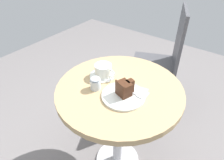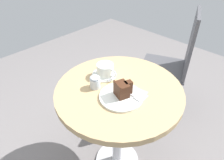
{
  "view_description": "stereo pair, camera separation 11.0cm",
  "coord_description": "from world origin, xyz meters",
  "px_view_note": "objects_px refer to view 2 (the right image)",
  "views": [
    {
      "loc": [
        0.48,
        -0.72,
        1.4
      ],
      "look_at": [
        -0.04,
        -0.01,
        0.75
      ],
      "focal_mm": 32.0,
      "sensor_mm": 36.0,
      "label": 1
    },
    {
      "loc": [
        0.57,
        -0.64,
        1.4
      ],
      "look_at": [
        -0.04,
        -0.01,
        0.75
      ],
      "focal_mm": 32.0,
      "sensor_mm": 36.0,
      "label": 2
    }
  ],
  "objects_px": {
    "saucer": "(104,75)",
    "fork": "(132,95)",
    "cafe_chair": "(176,59)",
    "sugar_pot": "(95,82)",
    "teaspoon": "(110,78)",
    "cake_slice": "(123,89)",
    "coffee_cup": "(105,69)",
    "napkin": "(129,96)",
    "cake_plate": "(121,96)"
  },
  "relations": [
    {
      "from": "fork",
      "to": "napkin",
      "type": "xyz_separation_m",
      "value": [
        -0.01,
        -0.0,
        -0.01
      ]
    },
    {
      "from": "teaspoon",
      "to": "cake_slice",
      "type": "relative_size",
      "value": 0.95
    },
    {
      "from": "saucer",
      "to": "napkin",
      "type": "distance_m",
      "value": 0.23
    },
    {
      "from": "cafe_chair",
      "to": "saucer",
      "type": "bearing_deg",
      "value": -31.7
    },
    {
      "from": "teaspoon",
      "to": "napkin",
      "type": "xyz_separation_m",
      "value": [
        0.18,
        -0.04,
        -0.01
      ]
    },
    {
      "from": "cafe_chair",
      "to": "sugar_pot",
      "type": "height_order",
      "value": "cafe_chair"
    },
    {
      "from": "fork",
      "to": "sugar_pot",
      "type": "relative_size",
      "value": 2.13
    },
    {
      "from": "coffee_cup",
      "to": "cafe_chair",
      "type": "xyz_separation_m",
      "value": [
        0.09,
        0.73,
        -0.2
      ]
    },
    {
      "from": "teaspoon",
      "to": "cake_plate",
      "type": "height_order",
      "value": "teaspoon"
    },
    {
      "from": "cake_plate",
      "to": "cafe_chair",
      "type": "distance_m",
      "value": 0.84
    },
    {
      "from": "napkin",
      "to": "sugar_pot",
      "type": "relative_size",
      "value": 2.5
    },
    {
      "from": "teaspoon",
      "to": "fork",
      "type": "height_order",
      "value": "fork"
    },
    {
      "from": "coffee_cup",
      "to": "teaspoon",
      "type": "relative_size",
      "value": 1.44
    },
    {
      "from": "fork",
      "to": "teaspoon",
      "type": "bearing_deg",
      "value": 169.83
    },
    {
      "from": "coffee_cup",
      "to": "fork",
      "type": "relative_size",
      "value": 0.86
    },
    {
      "from": "cafe_chair",
      "to": "teaspoon",
      "type": "bearing_deg",
      "value": -27.57
    },
    {
      "from": "napkin",
      "to": "sugar_pot",
      "type": "height_order",
      "value": "sugar_pot"
    },
    {
      "from": "fork",
      "to": "cafe_chair",
      "type": "height_order",
      "value": "cafe_chair"
    },
    {
      "from": "saucer",
      "to": "cake_plate",
      "type": "relative_size",
      "value": 0.64
    },
    {
      "from": "napkin",
      "to": "sugar_pot",
      "type": "bearing_deg",
      "value": -158.99
    },
    {
      "from": "coffee_cup",
      "to": "teaspoon",
      "type": "distance_m",
      "value": 0.06
    },
    {
      "from": "saucer",
      "to": "napkin",
      "type": "relative_size",
      "value": 0.8
    },
    {
      "from": "cake_slice",
      "to": "sugar_pot",
      "type": "height_order",
      "value": "cake_slice"
    },
    {
      "from": "cake_slice",
      "to": "teaspoon",
      "type": "bearing_deg",
      "value": 156.01
    },
    {
      "from": "saucer",
      "to": "cafe_chair",
      "type": "xyz_separation_m",
      "value": [
        0.1,
        0.74,
        -0.16
      ]
    },
    {
      "from": "teaspoon",
      "to": "cake_plate",
      "type": "relative_size",
      "value": 0.41
    },
    {
      "from": "cake_plate",
      "to": "saucer",
      "type": "bearing_deg",
      "value": 159.64
    },
    {
      "from": "napkin",
      "to": "fork",
      "type": "bearing_deg",
      "value": 11.22
    },
    {
      "from": "saucer",
      "to": "sugar_pot",
      "type": "bearing_deg",
      "value": -68.16
    },
    {
      "from": "coffee_cup",
      "to": "teaspoon",
      "type": "height_order",
      "value": "coffee_cup"
    },
    {
      "from": "saucer",
      "to": "teaspoon",
      "type": "height_order",
      "value": "teaspoon"
    },
    {
      "from": "saucer",
      "to": "teaspoon",
      "type": "xyz_separation_m",
      "value": [
        0.05,
        -0.0,
        0.01
      ]
    },
    {
      "from": "cafe_chair",
      "to": "cake_slice",
      "type": "bearing_deg",
      "value": -16.48
    },
    {
      "from": "cake_slice",
      "to": "saucer",
      "type": "bearing_deg",
      "value": 161.78
    },
    {
      "from": "coffee_cup",
      "to": "fork",
      "type": "bearing_deg",
      "value": -10.1
    },
    {
      "from": "sugar_pot",
      "to": "napkin",
      "type": "bearing_deg",
      "value": 21.01
    },
    {
      "from": "cake_slice",
      "to": "sugar_pot",
      "type": "relative_size",
      "value": 1.34
    },
    {
      "from": "coffee_cup",
      "to": "sugar_pot",
      "type": "bearing_deg",
      "value": -72.51
    },
    {
      "from": "cake_plate",
      "to": "sugar_pot",
      "type": "relative_size",
      "value": 3.1
    },
    {
      "from": "teaspoon",
      "to": "saucer",
      "type": "bearing_deg",
      "value": -114.94
    },
    {
      "from": "saucer",
      "to": "fork",
      "type": "relative_size",
      "value": 0.94
    },
    {
      "from": "napkin",
      "to": "cake_plate",
      "type": "bearing_deg",
      "value": -126.11
    },
    {
      "from": "teaspoon",
      "to": "cafe_chair",
      "type": "height_order",
      "value": "cafe_chair"
    },
    {
      "from": "coffee_cup",
      "to": "sugar_pot",
      "type": "distance_m",
      "value": 0.12
    },
    {
      "from": "saucer",
      "to": "fork",
      "type": "distance_m",
      "value": 0.25
    },
    {
      "from": "napkin",
      "to": "sugar_pot",
      "type": "distance_m",
      "value": 0.2
    },
    {
      "from": "sugar_pot",
      "to": "coffee_cup",
      "type": "bearing_deg",
      "value": 107.49
    },
    {
      "from": "saucer",
      "to": "cake_plate",
      "type": "xyz_separation_m",
      "value": [
        0.2,
        -0.08,
        0.0
      ]
    },
    {
      "from": "coffee_cup",
      "to": "fork",
      "type": "height_order",
      "value": "coffee_cup"
    },
    {
      "from": "saucer",
      "to": "coffee_cup",
      "type": "relative_size",
      "value": 1.08
    }
  ]
}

